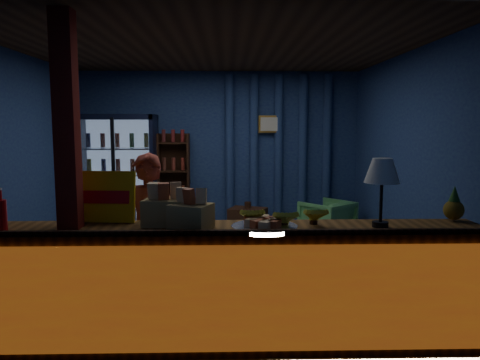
# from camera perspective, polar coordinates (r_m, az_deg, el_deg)

# --- Properties ---
(ground) EXTENTS (4.60, 4.60, 0.00)m
(ground) POSITION_cam_1_polar(r_m,az_deg,el_deg) (5.77, -3.18, -10.85)
(ground) COLOR #515154
(ground) RESTS_ON ground
(room_walls) EXTENTS (4.60, 4.60, 4.60)m
(room_walls) POSITION_cam_1_polar(r_m,az_deg,el_deg) (5.50, -3.29, 4.92)
(room_walls) COLOR navy
(room_walls) RESTS_ON ground
(counter) EXTENTS (4.40, 0.57, 0.99)m
(counter) POSITION_cam_1_polar(r_m,az_deg,el_deg) (3.81, -4.08, -12.76)
(counter) COLOR brown
(counter) RESTS_ON ground
(support_post) EXTENTS (0.16, 0.16, 2.60)m
(support_post) POSITION_cam_1_polar(r_m,az_deg,el_deg) (3.82, -20.10, -0.39)
(support_post) COLOR maroon
(support_post) RESTS_ON ground
(beverage_cooler) EXTENTS (1.20, 0.62, 1.90)m
(beverage_cooler) POSITION_cam_1_polar(r_m,az_deg,el_deg) (7.65, -14.48, 0.48)
(beverage_cooler) COLOR black
(beverage_cooler) RESTS_ON ground
(bottle_shelf) EXTENTS (0.50, 0.28, 1.60)m
(bottle_shelf) POSITION_cam_1_polar(r_m,az_deg,el_deg) (7.66, -8.01, -0.40)
(bottle_shelf) COLOR #381D11
(bottle_shelf) RESTS_ON ground
(curtain_folds) EXTENTS (1.74, 0.14, 2.50)m
(curtain_folds) POSITION_cam_1_polar(r_m,az_deg,el_deg) (7.69, 4.70, 3.45)
(curtain_folds) COLOR navy
(curtain_folds) RESTS_ON room_walls
(framed_picture) EXTENTS (0.36, 0.04, 0.28)m
(framed_picture) POSITION_cam_1_polar(r_m,az_deg,el_deg) (7.62, 3.64, 6.81)
(framed_picture) COLOR #BD8A2F
(framed_picture) RESTS_ON room_walls
(shopkeeper) EXTENTS (0.61, 0.48, 1.49)m
(shopkeeper) POSITION_cam_1_polar(r_m,az_deg,el_deg) (4.41, -11.03, -6.47)
(shopkeeper) COLOR #973729
(shopkeeper) RESTS_ON ground
(green_chair) EXTENTS (0.93, 0.93, 0.61)m
(green_chair) POSITION_cam_1_polar(r_m,az_deg,el_deg) (7.22, 10.56, -4.84)
(green_chair) COLOR #56AD5E
(green_chair) RESTS_ON ground
(side_table) EXTENTS (0.63, 0.55, 0.58)m
(side_table) POSITION_cam_1_polar(r_m,az_deg,el_deg) (7.15, 0.95, -5.34)
(side_table) COLOR #381D11
(side_table) RESTS_ON ground
(yellow_sign) EXTENTS (0.53, 0.14, 0.42)m
(yellow_sign) POSITION_cam_1_polar(r_m,az_deg,el_deg) (3.99, -16.36, -1.97)
(yellow_sign) COLOR yellow
(yellow_sign) RESTS_ON counter
(snack_box_left) EXTENTS (0.37, 0.34, 0.32)m
(snack_box_left) POSITION_cam_1_polar(r_m,az_deg,el_deg) (3.63, -6.02, -4.19)
(snack_box_left) COLOR tan
(snack_box_left) RESTS_ON counter
(snack_box_centre) EXTENTS (0.36, 0.31, 0.34)m
(snack_box_centre) POSITION_cam_1_polar(r_m,az_deg,el_deg) (3.79, -9.12, -3.61)
(snack_box_centre) COLOR tan
(snack_box_centre) RESTS_ON counter
(pastry_tray) EXTENTS (0.52, 0.52, 0.08)m
(pastry_tray) POSITION_cam_1_polar(r_m,az_deg,el_deg) (3.61, 3.01, -5.56)
(pastry_tray) COLOR silver
(pastry_tray) RESTS_ON counter
(banana_bunches) EXTENTS (0.72, 0.29, 0.16)m
(banana_bunches) POSITION_cam_1_polar(r_m,az_deg,el_deg) (3.71, 5.36, -4.45)
(banana_bunches) COLOR yellow
(banana_bunches) RESTS_ON counter
(table_lamp) EXTENTS (0.28, 0.28, 0.54)m
(table_lamp) POSITION_cam_1_polar(r_m,az_deg,el_deg) (3.78, 16.93, 0.77)
(table_lamp) COLOR black
(table_lamp) RESTS_ON counter
(pineapple) EXTENTS (0.17, 0.17, 0.29)m
(pineapple) POSITION_cam_1_polar(r_m,az_deg,el_deg) (4.28, 24.62, -2.99)
(pineapple) COLOR #856018
(pineapple) RESTS_ON counter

